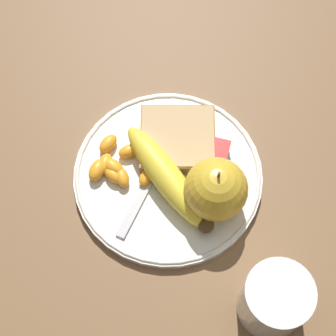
{
  "coord_description": "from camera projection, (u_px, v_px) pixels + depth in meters",
  "views": [
    {
      "loc": [
        -0.08,
        0.31,
        0.72
      ],
      "look_at": [
        0.0,
        0.0,
        0.03
      ],
      "focal_mm": 60.0,
      "sensor_mm": 36.0,
      "label": 1
    }
  ],
  "objects": [
    {
      "name": "orange_segment_1",
      "position": [
        147.0,
        136.0,
        0.79
      ],
      "size": [
        0.03,
        0.04,
        0.02
      ],
      "color": "orange",
      "rests_on": "plate"
    },
    {
      "name": "bread_slice",
      "position": [
        177.0,
        139.0,
        0.79
      ],
      "size": [
        0.13,
        0.12,
        0.02
      ],
      "color": "olive",
      "rests_on": "plate"
    },
    {
      "name": "plate",
      "position": [
        168.0,
        175.0,
        0.78
      ],
      "size": [
        0.26,
        0.26,
        0.01
      ],
      "color": "silver",
      "rests_on": "ground_plane"
    },
    {
      "name": "orange_segment_4",
      "position": [
        113.0,
        175.0,
        0.77
      ],
      "size": [
        0.03,
        0.03,
        0.02
      ],
      "color": "orange",
      "rests_on": "plate"
    },
    {
      "name": "orange_segment_2",
      "position": [
        122.0,
        177.0,
        0.77
      ],
      "size": [
        0.03,
        0.04,
        0.02
      ],
      "color": "orange",
      "rests_on": "plate"
    },
    {
      "name": "banana",
      "position": [
        170.0,
        178.0,
        0.75
      ],
      "size": [
        0.16,
        0.15,
        0.04
      ],
      "color": "yellow",
      "rests_on": "plate"
    },
    {
      "name": "fork",
      "position": [
        152.0,
        175.0,
        0.77
      ],
      "size": [
        0.05,
        0.17,
        0.0
      ],
      "rotation": [
        0.0,
        0.0,
        10.83
      ],
      "color": "silver",
      "rests_on": "plate"
    },
    {
      "name": "orange_segment_7",
      "position": [
        97.0,
        170.0,
        0.77
      ],
      "size": [
        0.02,
        0.04,
        0.02
      ],
      "color": "orange",
      "rests_on": "plate"
    },
    {
      "name": "orange_segment_0",
      "position": [
        108.0,
        144.0,
        0.79
      ],
      "size": [
        0.03,
        0.04,
        0.02
      ],
      "color": "orange",
      "rests_on": "plate"
    },
    {
      "name": "orange_segment_8",
      "position": [
        129.0,
        151.0,
        0.78
      ],
      "size": [
        0.04,
        0.03,
        0.02
      ],
      "color": "orange",
      "rests_on": "plate"
    },
    {
      "name": "apple",
      "position": [
        216.0,
        189.0,
        0.72
      ],
      "size": [
        0.08,
        0.08,
        0.09
      ],
      "color": "gold",
      "rests_on": "plate"
    },
    {
      "name": "ground_plane",
      "position": [
        168.0,
        178.0,
        0.79
      ],
      "size": [
        3.0,
        3.0,
        0.0
      ],
      "primitive_type": "plane",
      "color": "brown"
    },
    {
      "name": "orange_segment_3",
      "position": [
        113.0,
        167.0,
        0.77
      ],
      "size": [
        0.04,
        0.03,
        0.02
      ],
      "color": "orange",
      "rests_on": "plate"
    },
    {
      "name": "orange_segment_5",
      "position": [
        146.0,
        177.0,
        0.77
      ],
      "size": [
        0.02,
        0.03,
        0.02
      ],
      "color": "orange",
      "rests_on": "plate"
    },
    {
      "name": "orange_segment_6",
      "position": [
        105.0,
        164.0,
        0.77
      ],
      "size": [
        0.02,
        0.03,
        0.02
      ],
      "color": "orange",
      "rests_on": "plate"
    },
    {
      "name": "juice_glass",
      "position": [
        274.0,
        300.0,
        0.68
      ],
      "size": [
        0.08,
        0.08,
        0.09
      ],
      "color": "silver",
      "rests_on": "ground_plane"
    },
    {
      "name": "jam_packet",
      "position": [
        213.0,
        152.0,
        0.78
      ],
      "size": [
        0.04,
        0.04,
        0.02
      ],
      "color": "silver",
      "rests_on": "plate"
    }
  ]
}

